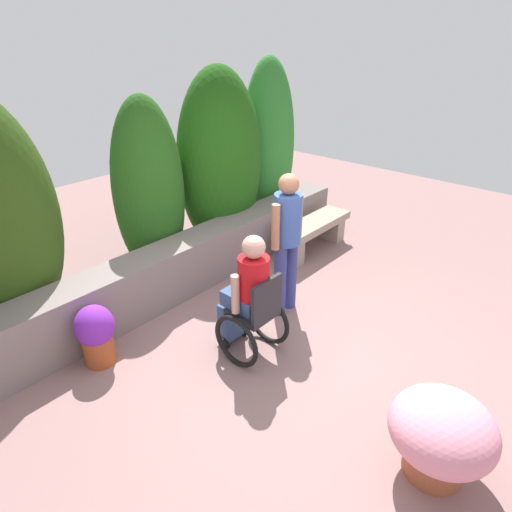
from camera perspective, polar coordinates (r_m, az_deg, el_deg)
The scene contains 8 objects.
ground_plane at distance 4.62m, azimuth 3.23°, elevation -12.41°, with size 13.66×13.66×0.00m, color #896664.
stone_retaining_wall at distance 5.44m, azimuth -10.77°, elevation -1.87°, with size 6.12×0.46×0.68m, color slate.
hedge_backdrop at distance 5.33m, azimuth -18.94°, elevation 8.02°, with size 6.23×1.15×2.86m.
stone_bench at distance 6.51m, azimuth 7.42°, elevation 3.25°, with size 1.42×0.41×0.47m.
person_in_wheelchair at distance 4.26m, azimuth -0.85°, elevation -5.82°, with size 0.53×0.66×1.33m.
person_standing_companion at distance 4.77m, azimuth 4.06°, elevation 2.59°, with size 0.49×0.30×1.66m.
flower_pot_purple_near at distance 3.62m, azimuth 23.05°, elevation -20.67°, with size 0.76×0.76×0.69m.
flower_pot_terracotta_by_wall at distance 4.56m, azimuth -20.21°, elevation -9.43°, with size 0.38×0.38×0.65m.
Camera 1 is at (-2.82, -2.14, 2.97)m, focal length 30.57 mm.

